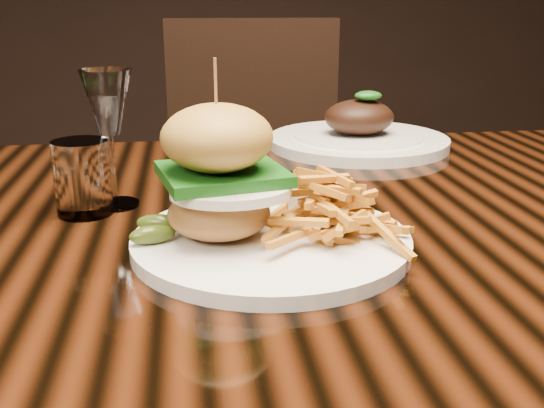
{
  "coord_description": "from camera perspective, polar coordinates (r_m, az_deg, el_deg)",
  "views": [
    {
      "loc": [
        -0.12,
        -0.72,
        1.0
      ],
      "look_at": [
        -0.04,
        -0.13,
        0.81
      ],
      "focal_mm": 42.0,
      "sensor_mm": 36.0,
      "label": 1
    }
  ],
  "objects": [
    {
      "name": "far_dish",
      "position": [
        1.14,
        7.75,
        6.07
      ],
      "size": [
        0.32,
        0.32,
        0.1
      ],
      "rotation": [
        0.0,
        0.0,
        0.3
      ],
      "color": "white",
      "rests_on": "dining_table"
    },
    {
      "name": "water_tumbler",
      "position": [
        0.8,
        -16.61,
        2.27
      ],
      "size": [
        0.07,
        0.07,
        0.09
      ],
      "primitive_type": "cylinder",
      "color": "white",
      "rests_on": "dining_table"
    },
    {
      "name": "chair_far",
      "position": [
        1.68,
        -1.46,
        2.05
      ],
      "size": [
        0.48,
        0.49,
        0.95
      ],
      "rotation": [
        0.0,
        0.0,
        -0.05
      ],
      "color": "black",
      "rests_on": "ground"
    },
    {
      "name": "wine_glass",
      "position": [
        0.8,
        -14.48,
        8.37
      ],
      "size": [
        0.06,
        0.06,
        0.17
      ],
      "color": "white",
      "rests_on": "dining_table"
    },
    {
      "name": "dining_table",
      "position": [
        0.8,
        1.52,
        -6.31
      ],
      "size": [
        1.6,
        0.9,
        0.75
      ],
      "color": "black",
      "rests_on": "ground"
    },
    {
      "name": "ramekin",
      "position": [
        0.77,
        3.9,
        0.36
      ],
      "size": [
        0.1,
        0.1,
        0.04
      ],
      "primitive_type": "cube",
      "rotation": [
        0.0,
        0.0,
        -0.38
      ],
      "color": "white",
      "rests_on": "dining_table"
    },
    {
      "name": "burger_plate",
      "position": [
        0.66,
        -0.62,
        0.2
      ],
      "size": [
        0.29,
        0.29,
        0.2
      ],
      "rotation": [
        0.0,
        0.0,
        -0.0
      ],
      "color": "white",
      "rests_on": "dining_table"
    }
  ]
}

